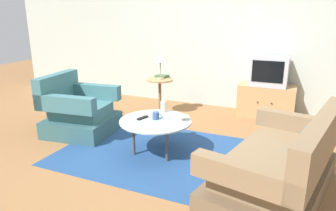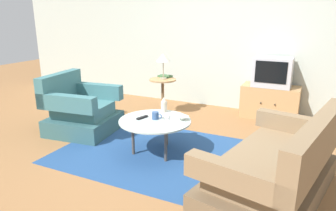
{
  "view_description": "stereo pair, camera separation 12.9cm",
  "coord_description": "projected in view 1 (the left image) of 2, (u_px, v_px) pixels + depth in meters",
  "views": [
    {
      "loc": [
        1.47,
        -3.22,
        1.66
      ],
      "look_at": [
        -0.03,
        0.19,
        0.55
      ],
      "focal_mm": 32.97,
      "sensor_mm": 36.0,
      "label": 1
    },
    {
      "loc": [
        1.59,
        -3.16,
        1.66
      ],
      "look_at": [
        -0.03,
        0.19,
        0.55
      ],
      "focal_mm": 32.97,
      "sensor_mm": 36.0,
      "label": 2
    }
  ],
  "objects": [
    {
      "name": "vase",
      "position": [
        164.0,
        105.0,
        4.01
      ],
      "size": [
        0.08,
        0.08,
        0.2
      ],
      "color": "beige",
      "rests_on": "coffee_table"
    },
    {
      "name": "ground_plane",
      "position": [
        164.0,
        152.0,
        3.87
      ],
      "size": [
        16.0,
        16.0,
        0.0
      ],
      "primitive_type": "plane",
      "color": "olive"
    },
    {
      "name": "tv_stand",
      "position": [
        266.0,
        101.0,
        5.14
      ],
      "size": [
        0.9,
        0.47,
        0.53
      ],
      "color": "tan",
      "rests_on": "ground"
    },
    {
      "name": "side_table",
      "position": [
        160.0,
        89.0,
        5.22
      ],
      "size": [
        0.45,
        0.45,
        0.61
      ],
      "color": "tan",
      "rests_on": "ground"
    },
    {
      "name": "coffee_table",
      "position": [
        156.0,
        123.0,
        3.73
      ],
      "size": [
        0.88,
        0.88,
        0.43
      ],
      "color": "#B2C6C1",
      "rests_on": "ground"
    },
    {
      "name": "mug",
      "position": [
        156.0,
        116.0,
        3.74
      ],
      "size": [
        0.13,
        0.08,
        0.09
      ],
      "color": "#335184",
      "rests_on": "coffee_table"
    },
    {
      "name": "couch",
      "position": [
        279.0,
        169.0,
        2.86
      ],
      "size": [
        1.17,
        1.73,
        0.84
      ],
      "rotation": [
        0.0,
        0.0,
        1.36
      ],
      "color": "brown",
      "rests_on": "ground"
    },
    {
      "name": "table_lamp",
      "position": [
        160.0,
        58.0,
        5.07
      ],
      "size": [
        0.23,
        0.23,
        0.43
      ],
      "color": "#9E937A",
      "rests_on": "side_table"
    },
    {
      "name": "armchair",
      "position": [
        78.0,
        113.0,
        4.43
      ],
      "size": [
        0.96,
        0.96,
        0.84
      ],
      "rotation": [
        0.0,
        0.0,
        -1.45
      ],
      "color": "#325C60",
      "rests_on": "ground"
    },
    {
      "name": "television",
      "position": [
        269.0,
        71.0,
        4.98
      ],
      "size": [
        0.59,
        0.42,
        0.47
      ],
      "color": "#B7B7BC",
      "rests_on": "tv_stand"
    },
    {
      "name": "back_wall",
      "position": [
        217.0,
        32.0,
        5.49
      ],
      "size": [
        9.0,
        0.12,
        2.7
      ],
      "primitive_type": "cube",
      "color": "#B2BCB2",
      "rests_on": "ground"
    },
    {
      "name": "bowl",
      "position": [
        183.0,
        118.0,
        3.72
      ],
      "size": [
        0.14,
        0.14,
        0.05
      ],
      "color": "silver",
      "rests_on": "coffee_table"
    },
    {
      "name": "tv_remote_silver",
      "position": [
        168.0,
        117.0,
        3.81
      ],
      "size": [
        0.11,
        0.16,
        0.02
      ],
      "rotation": [
        0.0,
        0.0,
        5.13
      ],
      "color": "#B2B2B7",
      "rests_on": "coffee_table"
    },
    {
      "name": "area_rug",
      "position": [
        156.0,
        152.0,
        3.85
      ],
      "size": [
        2.31,
        1.77,
        0.0
      ],
      "primitive_type": "cube",
      "color": "navy",
      "rests_on": "ground"
    },
    {
      "name": "tv_remote_dark",
      "position": [
        143.0,
        118.0,
        3.78
      ],
      "size": [
        0.09,
        0.17,
        0.02
      ],
      "rotation": [
        0.0,
        0.0,
        1.3
      ],
      "color": "black",
      "rests_on": "coffee_table"
    },
    {
      "name": "book",
      "position": [
        162.0,
        76.0,
        5.33
      ],
      "size": [
        0.23,
        0.18,
        0.03
      ],
      "rotation": [
        0.0,
        0.0,
        -0.12
      ],
      "color": "#3D663D",
      "rests_on": "side_table"
    }
  ]
}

